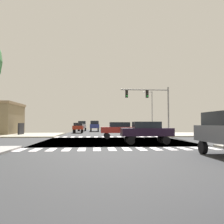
{
  "coord_description": "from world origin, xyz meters",
  "views": [
    {
      "loc": [
        -1.88,
        -22.94,
        1.71
      ],
      "look_at": [
        0.25,
        6.25,
        3.19
      ],
      "focal_mm": 37.19,
      "sensor_mm": 36.0,
      "label": 1
    }
  ],
  "objects_px": {
    "traffic_signal_mast": "(150,100)",
    "pickup_queued_1": "(95,126)",
    "street_lamp": "(151,108)",
    "sedan_leading_3": "(120,129)",
    "sedan_crossing_2": "(146,131)",
    "suv_nearside_1": "(82,125)",
    "sedan_inner_4": "(78,127)"
  },
  "relations": [
    {
      "from": "street_lamp",
      "to": "suv_nearside_1",
      "type": "xyz_separation_m",
      "value": [
        -13.03,
        15.47,
        -3.12
      ]
    },
    {
      "from": "traffic_signal_mast",
      "to": "sedan_leading_3",
      "type": "relative_size",
      "value": 1.53
    },
    {
      "from": "street_lamp",
      "to": "sedan_crossing_2",
      "type": "relative_size",
      "value": 1.74
    },
    {
      "from": "traffic_signal_mast",
      "to": "sedan_leading_3",
      "type": "height_order",
      "value": "traffic_signal_mast"
    },
    {
      "from": "suv_nearside_1",
      "to": "sedan_crossing_2",
      "type": "relative_size",
      "value": 1.07
    },
    {
      "from": "pickup_queued_1",
      "to": "sedan_inner_4",
      "type": "bearing_deg",
      "value": 69.85
    },
    {
      "from": "sedan_inner_4",
      "to": "suv_nearside_1",
      "type": "bearing_deg",
      "value": -90.0
    },
    {
      "from": "suv_nearside_1",
      "to": "pickup_queued_1",
      "type": "height_order",
      "value": "pickup_queued_1"
    },
    {
      "from": "pickup_queued_1",
      "to": "sedan_leading_3",
      "type": "height_order",
      "value": "pickup_queued_1"
    },
    {
      "from": "suv_nearside_1",
      "to": "sedan_inner_4",
      "type": "bearing_deg",
      "value": 90.0
    },
    {
      "from": "sedan_inner_4",
      "to": "pickup_queued_1",
      "type": "bearing_deg",
      "value": -110.15
    },
    {
      "from": "sedan_crossing_2",
      "to": "sedan_inner_4",
      "type": "xyz_separation_m",
      "value": [
        -7.47,
        23.89,
        0.0
      ]
    },
    {
      "from": "pickup_queued_1",
      "to": "sedan_leading_3",
      "type": "relative_size",
      "value": 1.19
    },
    {
      "from": "traffic_signal_mast",
      "to": "pickup_queued_1",
      "type": "bearing_deg",
      "value": 108.94
    },
    {
      "from": "pickup_queued_1",
      "to": "traffic_signal_mast",
      "type": "bearing_deg",
      "value": 108.94
    },
    {
      "from": "traffic_signal_mast",
      "to": "sedan_leading_3",
      "type": "xyz_separation_m",
      "value": [
        -4.44,
        -3.62,
        -3.75
      ]
    },
    {
      "from": "traffic_signal_mast",
      "to": "pickup_queued_1",
      "type": "height_order",
      "value": "traffic_signal_mast"
    },
    {
      "from": "street_lamp",
      "to": "pickup_queued_1",
      "type": "height_order",
      "value": "street_lamp"
    },
    {
      "from": "traffic_signal_mast",
      "to": "sedan_inner_4",
      "type": "xyz_separation_m",
      "value": [
        -10.36,
        13.27,
        -3.75
      ]
    },
    {
      "from": "street_lamp",
      "to": "suv_nearside_1",
      "type": "bearing_deg",
      "value": 130.11
    },
    {
      "from": "traffic_signal_mast",
      "to": "pickup_queued_1",
      "type": "relative_size",
      "value": 1.29
    },
    {
      "from": "sedan_leading_3",
      "to": "traffic_signal_mast",
      "type": "bearing_deg",
      "value": 129.14
    },
    {
      "from": "street_lamp",
      "to": "pickup_queued_1",
      "type": "bearing_deg",
      "value": 133.01
    },
    {
      "from": "street_lamp",
      "to": "sedan_inner_4",
      "type": "height_order",
      "value": "street_lamp"
    },
    {
      "from": "sedan_crossing_2",
      "to": "sedan_leading_3",
      "type": "relative_size",
      "value": 1.0
    },
    {
      "from": "traffic_signal_mast",
      "to": "sedan_crossing_2",
      "type": "relative_size",
      "value": 1.53
    },
    {
      "from": "traffic_signal_mast",
      "to": "suv_nearside_1",
      "type": "relative_size",
      "value": 1.43
    },
    {
      "from": "sedan_inner_4",
      "to": "sedan_leading_3",
      "type": "bearing_deg",
      "value": 109.31
    },
    {
      "from": "sedan_crossing_2",
      "to": "suv_nearside_1",
      "type": "bearing_deg",
      "value": 11.48
    },
    {
      "from": "street_lamp",
      "to": "sedan_leading_3",
      "type": "xyz_separation_m",
      "value": [
        -7.12,
        -14.31,
        -3.39
      ]
    },
    {
      "from": "sedan_crossing_2",
      "to": "pickup_queued_1",
      "type": "bearing_deg",
      "value": 7.93
    },
    {
      "from": "street_lamp",
      "to": "sedan_inner_4",
      "type": "xyz_separation_m",
      "value": [
        -13.03,
        2.58,
        -3.39
      ]
    }
  ]
}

